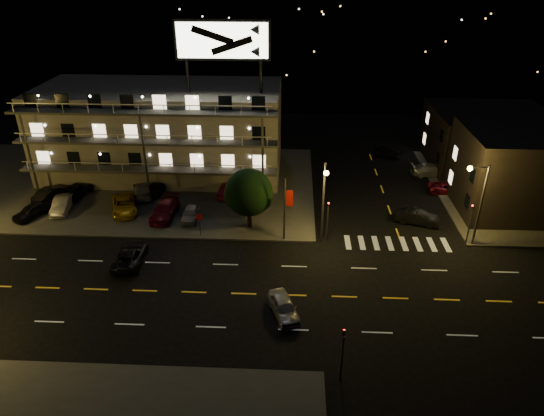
{
  "coord_description": "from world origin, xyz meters",
  "views": [
    {
      "loc": [
        5.74,
        -30.84,
        24.05
      ],
      "look_at": [
        3.88,
        8.0,
        3.58
      ],
      "focal_mm": 32.0,
      "sensor_mm": 36.0,
      "label": 1
    }
  ],
  "objects_px": {
    "lot_car_4": "(191,213)",
    "road_car_west": "(130,256)",
    "lot_car_7": "(142,189)",
    "side_car_0": "(417,217)",
    "lot_car_2": "(124,205)",
    "tree": "(248,194)",
    "road_car_east": "(284,307)"
  },
  "relations": [
    {
      "from": "road_car_east",
      "to": "road_car_west",
      "type": "xyz_separation_m",
      "value": [
        -13.58,
        6.29,
        -0.0
      ]
    },
    {
      "from": "lot_car_7",
      "to": "side_car_0",
      "type": "height_order",
      "value": "lot_car_7"
    },
    {
      "from": "lot_car_7",
      "to": "road_car_west",
      "type": "relative_size",
      "value": 1.0
    },
    {
      "from": "lot_car_4",
      "to": "side_car_0",
      "type": "xyz_separation_m",
      "value": [
        22.77,
        0.46,
        -0.08
      ]
    },
    {
      "from": "lot_car_2",
      "to": "lot_car_7",
      "type": "bearing_deg",
      "value": 56.28
    },
    {
      "from": "tree",
      "to": "lot_car_2",
      "type": "bearing_deg",
      "value": 169.17
    },
    {
      "from": "lot_car_2",
      "to": "lot_car_4",
      "type": "bearing_deg",
      "value": -31.45
    },
    {
      "from": "lot_car_7",
      "to": "side_car_0",
      "type": "relative_size",
      "value": 1.15
    },
    {
      "from": "road_car_west",
      "to": "lot_car_7",
      "type": "bearing_deg",
      "value": -79.98
    },
    {
      "from": "lot_car_2",
      "to": "road_car_west",
      "type": "xyz_separation_m",
      "value": [
        3.48,
        -9.11,
        -0.18
      ]
    },
    {
      "from": "lot_car_2",
      "to": "lot_car_4",
      "type": "xyz_separation_m",
      "value": [
        7.26,
        -1.33,
        -0.08
      ]
    },
    {
      "from": "tree",
      "to": "lot_car_4",
      "type": "distance_m",
      "value": 6.83
    },
    {
      "from": "lot_car_2",
      "to": "lot_car_7",
      "type": "height_order",
      "value": "lot_car_7"
    },
    {
      "from": "lot_car_4",
      "to": "lot_car_7",
      "type": "height_order",
      "value": "lot_car_7"
    },
    {
      "from": "road_car_east",
      "to": "road_car_west",
      "type": "relative_size",
      "value": 0.82
    },
    {
      "from": "lot_car_2",
      "to": "road_car_west",
      "type": "height_order",
      "value": "lot_car_2"
    },
    {
      "from": "side_car_0",
      "to": "road_car_east",
      "type": "distance_m",
      "value": 19.47
    },
    {
      "from": "side_car_0",
      "to": "lot_car_7",
      "type": "bearing_deg",
      "value": 96.81
    },
    {
      "from": "lot_car_7",
      "to": "road_car_west",
      "type": "distance_m",
      "value": 13.19
    },
    {
      "from": "tree",
      "to": "lot_car_2",
      "type": "xyz_separation_m",
      "value": [
        -13.3,
        2.54,
        -2.86
      ]
    },
    {
      "from": "lot_car_2",
      "to": "side_car_0",
      "type": "height_order",
      "value": "lot_car_2"
    },
    {
      "from": "side_car_0",
      "to": "road_car_east",
      "type": "relative_size",
      "value": 1.06
    },
    {
      "from": "lot_car_2",
      "to": "side_car_0",
      "type": "distance_m",
      "value": 30.04
    },
    {
      "from": "lot_car_2",
      "to": "road_car_east",
      "type": "bearing_deg",
      "value": -63.17
    },
    {
      "from": "lot_car_7",
      "to": "road_car_west",
      "type": "xyz_separation_m",
      "value": [
        2.62,
        -12.93,
        -0.18
      ]
    },
    {
      "from": "lot_car_2",
      "to": "road_car_east",
      "type": "relative_size",
      "value": 1.27
    },
    {
      "from": "tree",
      "to": "road_car_west",
      "type": "bearing_deg",
      "value": -146.26
    },
    {
      "from": "lot_car_4",
      "to": "road_car_east",
      "type": "distance_m",
      "value": 17.14
    },
    {
      "from": "side_car_0",
      "to": "road_car_west",
      "type": "xyz_separation_m",
      "value": [
        -26.55,
        -8.24,
        -0.02
      ]
    },
    {
      "from": "lot_car_4",
      "to": "road_car_west",
      "type": "distance_m",
      "value": 8.65
    },
    {
      "from": "side_car_0",
      "to": "road_car_east",
      "type": "bearing_deg",
      "value": 154.19
    },
    {
      "from": "tree",
      "to": "lot_car_4",
      "type": "relative_size",
      "value": 1.6
    }
  ]
}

